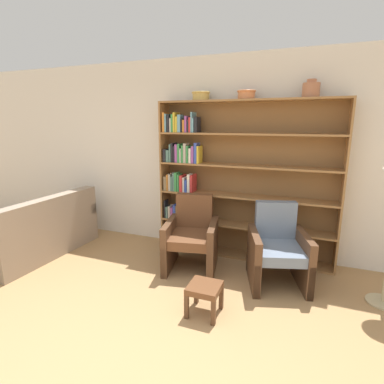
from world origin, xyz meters
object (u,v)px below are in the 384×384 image
object	(u,v)px
vase_tall	(311,90)
couch	(37,234)
footstool	(204,291)
bookshelf	(228,181)
armchair_cushioned	(278,250)
bowl_brass	(201,96)
armchair_leather	(192,237)
bowl_cream	(246,94)

from	to	relation	value
vase_tall	couch	distance (m)	4.14
footstool	couch	bearing A→B (deg)	170.10
bookshelf	footstool	world-z (taller)	bookshelf
vase_tall	armchair_cushioned	bearing A→B (deg)	-110.64
armchair_cushioned	bowl_brass	bearing A→B (deg)	-42.88
bowl_brass	couch	size ratio (longest dim) A/B	0.15
bowl_brass	armchair_leather	distance (m)	1.89
bowl_cream	footstool	world-z (taller)	bowl_cream
bookshelf	armchair_leather	size ratio (longest dim) A/B	2.59
bowl_brass	vase_tall	bearing A→B (deg)	0.00
vase_tall	bowl_brass	bearing A→B (deg)	180.00
bookshelf	footstool	bearing A→B (deg)	-83.53
bowl_brass	footstool	world-z (taller)	bowl_brass
bowl_cream	bookshelf	bearing A→B (deg)	174.65
couch	footstool	xyz separation A→B (m)	(2.72, -0.47, -0.05)
bookshelf	bowl_cream	xyz separation A→B (m)	(0.22, -0.02, 1.14)
couch	armchair_cushioned	bearing A→B (deg)	-81.03
couch	bowl_cream	bearing A→B (deg)	-68.72
bowl_brass	footstool	xyz separation A→B (m)	(0.56, -1.45, -1.96)
bowl_cream	armchair_leather	world-z (taller)	bowl_cream
bookshelf	couch	xyz separation A→B (m)	(-2.55, -1.00, -0.78)
armchair_leather	bookshelf	bearing A→B (deg)	-129.92
bowl_brass	vase_tall	distance (m)	1.38
bookshelf	armchair_cushioned	xyz separation A→B (m)	(0.77, -0.58, -0.66)
bookshelf	couch	size ratio (longest dim) A/B	1.45
bowl_brass	vase_tall	xyz separation A→B (m)	(1.38, 0.00, 0.03)
bowl_brass	bowl_cream	distance (m)	0.61
armchair_leather	couch	bearing A→B (deg)	-0.97
vase_tall	bookshelf	bearing A→B (deg)	178.82
bowl_cream	armchair_leather	size ratio (longest dim) A/B	0.25
footstool	armchair_cushioned	bearing A→B (deg)	55.96
bowl_cream	vase_tall	size ratio (longest dim) A/B	1.15
bowl_cream	footstool	size ratio (longest dim) A/B	0.76
armchair_cushioned	bowl_cream	bearing A→B (deg)	-62.63
footstool	armchair_leather	bearing A→B (deg)	118.36
armchair_cushioned	footstool	distance (m)	1.08
bowl_cream	couch	world-z (taller)	bowl_cream
bookshelf	bowl_brass	world-z (taller)	bowl_brass
armchair_cushioned	footstool	xyz separation A→B (m)	(-0.60, -0.89, -0.16)
footstool	bowl_brass	bearing A→B (deg)	111.27
vase_tall	footstool	size ratio (longest dim) A/B	0.66
bookshelf	vase_tall	distance (m)	1.52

